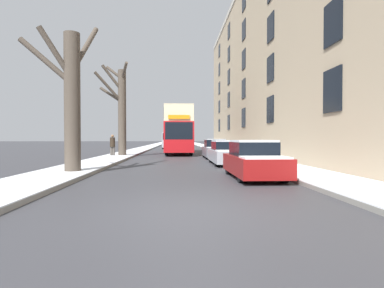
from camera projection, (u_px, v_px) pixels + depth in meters
name	position (u px, v px, depth m)	size (l,w,h in m)	color
ground_plane	(190.00, 211.00, 6.19)	(320.00, 320.00, 0.00)	#38383D
sidewalk_left	(153.00, 146.00, 58.86)	(2.46, 130.00, 0.16)	gray
sidewalk_right	(203.00, 146.00, 59.36)	(2.46, 130.00, 0.16)	gray
terrace_facade_right	(290.00, 64.00, 28.69)	(9.10, 46.31, 17.37)	tan
bare_tree_left_0	(71.00, 96.00, 12.42)	(2.59, 3.03, 6.85)	#4C4238
bare_tree_left_1	(121.00, 109.00, 24.05)	(2.67, 2.00, 7.42)	#4C4238
double_decker_bus	(179.00, 129.00, 29.81)	(2.52, 11.32, 4.35)	red
parked_car_0	(254.00, 160.00, 11.36)	(1.71, 4.04, 1.44)	maroon
parked_car_1	(227.00, 153.00, 17.41)	(1.78, 4.59, 1.39)	#9EA3AD
parked_car_2	(215.00, 149.00, 22.75)	(1.69, 3.95, 1.46)	slate
oncoming_van	(169.00, 140.00, 44.58)	(1.94, 5.24, 2.36)	#9EA3AD
pedestrian_left_sidewalk	(113.00, 145.00, 23.73)	(0.40, 0.40, 1.82)	#4C4742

